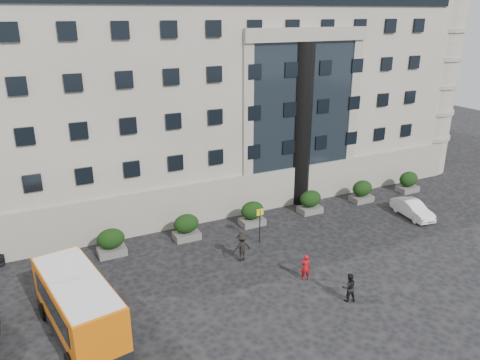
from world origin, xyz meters
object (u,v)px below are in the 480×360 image
object	(u,v)px
hedge_c	(252,213)
bus_stop_sign	(260,220)
pedestrian_a	(306,267)
hedge_f	(408,182)
minibus	(78,304)
hedge_e	(362,191)
hedge_a	(111,242)
hedge_b	(186,227)
hedge_d	(310,202)
pedestrian_b	(349,287)
white_taxi	(413,209)
pedestrian_c	(242,247)

from	to	relation	value
hedge_c	bus_stop_sign	distance (m)	3.05
hedge_c	pedestrian_a	xyz separation A→B (m)	(-0.74, -8.16, -0.10)
hedge_f	minibus	size ratio (longest dim) A/B	0.25
hedge_e	pedestrian_a	distance (m)	13.81
hedge_a	hedge_f	bearing A→B (deg)	0.00
hedge_b	pedestrian_a	bearing A→B (deg)	-61.37
hedge_a	hedge_d	xyz separation A→B (m)	(15.60, 0.00, 0.00)
pedestrian_b	minibus	bearing A→B (deg)	2.47
white_taxi	pedestrian_a	size ratio (longest dim) A/B	2.36
hedge_a	hedge_b	world-z (taller)	same
minibus	pedestrian_c	world-z (taller)	minibus
pedestrian_a	bus_stop_sign	bearing A→B (deg)	-63.41
hedge_c	hedge_d	size ratio (longest dim) A/B	1.00
bus_stop_sign	white_taxi	xyz separation A→B (m)	(12.75, -1.42, -1.09)
hedge_e	pedestrian_a	world-z (taller)	hedge_e
bus_stop_sign	hedge_d	bearing A→B (deg)	24.66
pedestrian_a	pedestrian_b	world-z (taller)	pedestrian_b
minibus	white_taxi	bearing A→B (deg)	-2.02
hedge_a	hedge_f	size ratio (longest dim) A/B	1.00
white_taxi	pedestrian_a	xyz separation A→B (m)	(-12.60, -3.94, 0.18)
hedge_a	hedge_f	xyz separation A→B (m)	(26.00, 0.00, 0.00)
hedge_b	bus_stop_sign	world-z (taller)	bus_stop_sign
hedge_d	bus_stop_sign	xyz separation A→B (m)	(-6.10, -2.80, 0.80)
white_taxi	minibus	bearing A→B (deg)	-166.15
hedge_c	white_taxi	bearing A→B (deg)	-19.61
pedestrian_b	white_taxi	bearing A→B (deg)	-132.31
hedge_e	bus_stop_sign	distance (m)	11.67
hedge_a	pedestrian_b	xyz separation A→B (m)	(10.58, -11.02, -0.09)
hedge_b	hedge_e	size ratio (longest dim) A/B	1.00
pedestrian_c	white_taxi	bearing A→B (deg)	-178.83
white_taxi	pedestrian_a	bearing A→B (deg)	-155.85
hedge_e	bus_stop_sign	world-z (taller)	bus_stop_sign
hedge_c	hedge_e	distance (m)	10.40
hedge_a	hedge_c	distance (m)	10.40
minibus	pedestrian_b	xyz separation A→B (m)	(13.62, -3.66, -0.82)
hedge_c	hedge_e	size ratio (longest dim) A/B	1.00
hedge_b	hedge_e	xyz separation A→B (m)	(15.60, 0.00, 0.00)
hedge_a	pedestrian_a	xyz separation A→B (m)	(9.66, -8.16, -0.10)
hedge_a	pedestrian_a	distance (m)	12.65
hedge_c	hedge_f	world-z (taller)	same
hedge_b	hedge_c	world-z (taller)	same
hedge_f	minibus	distance (m)	29.97
pedestrian_a	hedge_b	bearing A→B (deg)	-36.45
hedge_b	pedestrian_b	bearing A→B (deg)	-63.97
hedge_d	pedestrian_c	distance (m)	9.38
hedge_d	bus_stop_sign	distance (m)	6.76
hedge_a	hedge_f	world-z (taller)	same
hedge_a	bus_stop_sign	xyz separation A→B (m)	(9.50, -2.80, 0.80)
hedge_c	hedge_b	bearing A→B (deg)	180.00
pedestrian_c	hedge_e	bearing A→B (deg)	-161.43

